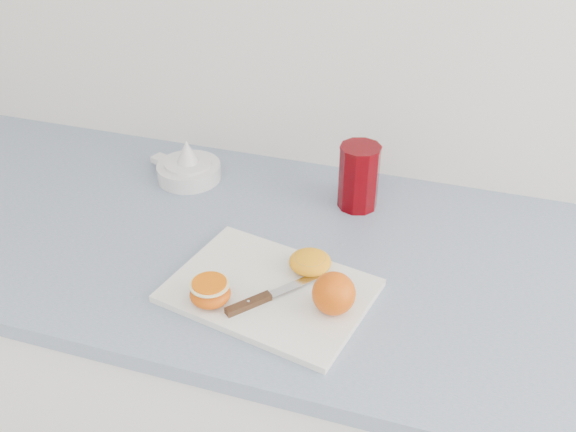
% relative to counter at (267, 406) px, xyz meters
% --- Properties ---
extents(counter, '(2.59, 0.64, 0.89)m').
position_rel_counter_xyz_m(counter, '(0.00, 0.00, 0.00)').
color(counter, white).
rests_on(counter, ground).
extents(cutting_board, '(0.35, 0.28, 0.01)m').
position_rel_counter_xyz_m(cutting_board, '(0.06, -0.13, 0.45)').
color(cutting_board, white).
rests_on(cutting_board, counter).
extents(whole_orange, '(0.07, 0.07, 0.07)m').
position_rel_counter_xyz_m(whole_orange, '(0.17, -0.15, 0.49)').
color(whole_orange, '#EA3700').
rests_on(whole_orange, cutting_board).
extents(half_orange, '(0.06, 0.06, 0.04)m').
position_rel_counter_xyz_m(half_orange, '(-0.02, -0.19, 0.48)').
color(half_orange, '#EA3700').
rests_on(half_orange, cutting_board).
extents(squeezed_shell, '(0.07, 0.07, 0.03)m').
position_rel_counter_xyz_m(squeezed_shell, '(0.11, -0.07, 0.47)').
color(squeezed_shell, orange).
rests_on(squeezed_shell, cutting_board).
extents(paring_knife, '(0.12, 0.14, 0.01)m').
position_rel_counter_xyz_m(paring_knife, '(0.05, -0.17, 0.46)').
color(paring_knife, '#412413').
rests_on(paring_knife, cutting_board).
extents(citrus_juicer, '(0.16, 0.13, 0.09)m').
position_rel_counter_xyz_m(citrus_juicer, '(-0.22, 0.16, 0.47)').
color(citrus_juicer, white).
rests_on(citrus_juicer, counter).
extents(red_tumbler, '(0.08, 0.08, 0.13)m').
position_rel_counter_xyz_m(red_tumbler, '(0.14, 0.17, 0.50)').
color(red_tumbler, '#5B0005').
rests_on(red_tumbler, counter).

